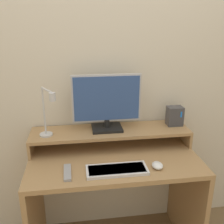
% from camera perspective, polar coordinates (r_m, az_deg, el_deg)
% --- Properties ---
extents(wall_back, '(6.00, 0.05, 2.50)m').
position_cam_1_polar(wall_back, '(1.88, -1.04, 8.32)').
color(wall_back, beige).
rests_on(wall_back, ground_plane).
extents(desk, '(1.10, 0.60, 0.77)m').
position_cam_1_polar(desk, '(1.86, 0.43, -16.08)').
color(desk, '#A87F51').
rests_on(desk, ground_plane).
extents(monitor_shelf, '(1.10, 0.27, 0.12)m').
position_cam_1_polar(monitor_shelf, '(1.83, -0.31, -4.45)').
color(monitor_shelf, '#A87F51').
rests_on(monitor_shelf, desk).
extents(monitor, '(0.47, 0.17, 0.39)m').
position_cam_1_polar(monitor, '(1.77, -1.16, 2.12)').
color(monitor, black).
rests_on(monitor, monitor_shelf).
extents(desk_lamp, '(0.13, 0.19, 0.33)m').
position_cam_1_polar(desk_lamp, '(1.69, -13.84, -0.50)').
color(desk_lamp, silver).
rests_on(desk_lamp, monitor_shelf).
extents(router_dock, '(0.11, 0.09, 0.14)m').
position_cam_1_polar(router_dock, '(1.94, 13.48, -0.83)').
color(router_dock, '#3D3D42').
rests_on(router_dock, monitor_shelf).
extents(keyboard, '(0.36, 0.14, 0.02)m').
position_cam_1_polar(keyboard, '(1.58, 1.08, -12.46)').
color(keyboard, silver).
rests_on(keyboard, desk).
extents(mouse, '(0.07, 0.08, 0.03)m').
position_cam_1_polar(mouse, '(1.63, 9.85, -11.37)').
color(mouse, white).
rests_on(mouse, desk).
extents(remote_control, '(0.05, 0.17, 0.02)m').
position_cam_1_polar(remote_control, '(1.58, -9.67, -12.84)').
color(remote_control, '#99999E').
rests_on(remote_control, desk).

